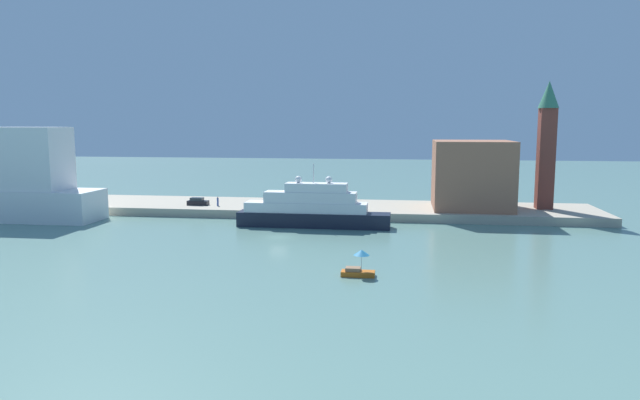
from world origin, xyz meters
name	(u,v)px	position (x,y,z in m)	size (l,w,h in m)	color
ground	(278,237)	(0.00, 0.00, 0.00)	(400.00, 400.00, 0.00)	slate
quay_dock	(306,208)	(0.00, 25.31, 0.77)	(110.00, 18.61, 1.54)	#ADA38E
large_yacht	(311,210)	(3.58, 9.68, 2.94)	(25.71, 4.14, 10.69)	black
small_motorboat	(358,266)	(13.95, -21.02, 1.16)	(3.83, 1.83, 3.09)	#C66019
harbor_building	(472,175)	(31.42, 25.10, 7.84)	(14.14, 14.62, 12.59)	#9E664C
bell_tower	(547,139)	(44.72, 26.33, 14.45)	(3.71, 3.71, 23.46)	brown
parked_car	(198,202)	(-20.76, 21.58, 2.17)	(4.06, 1.63, 1.45)	black
person_figure	(218,202)	(-16.50, 20.91, 2.38)	(0.36, 0.36, 1.80)	#334C8C
mooring_bollard	(284,209)	(-2.65, 17.06, 1.86)	(0.44, 0.44, 0.63)	black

